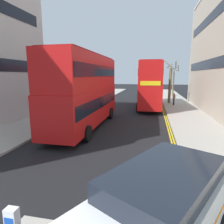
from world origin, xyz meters
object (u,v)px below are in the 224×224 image
at_px(pedestrian_far, 174,99).
at_px(double_decker_bus_oncoming, 149,84).
at_px(double_decker_bus_away, 85,89).
at_px(taxi_minivan, 159,217).

bearing_deg(pedestrian_far, double_decker_bus_oncoming, -151.08).
distance_m(double_decker_bus_away, double_decker_bus_oncoming, 11.75).
relative_size(double_decker_bus_away, double_decker_bus_oncoming, 0.99).
bearing_deg(pedestrian_far, double_decker_bus_away, -122.08).
height_order(taxi_minivan, pedestrian_far, taxi_minivan).
bearing_deg(taxi_minivan, pedestrian_far, 83.63).
height_order(double_decker_bus_away, double_decker_bus_oncoming, same).
distance_m(double_decker_bus_oncoming, pedestrian_far, 4.32).
height_order(double_decker_bus_oncoming, pedestrian_far, double_decker_bus_oncoming).
relative_size(double_decker_bus_oncoming, taxi_minivan, 2.14).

